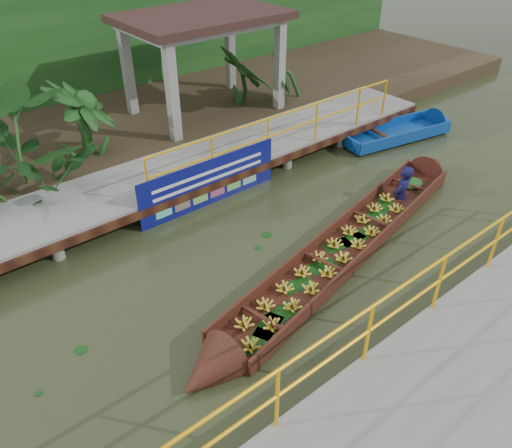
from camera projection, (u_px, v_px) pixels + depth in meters
ground at (265, 264)px, 9.60m from camera, size 80.00×80.00×0.00m
land_strip at (97, 130)px, 14.27m from camera, size 30.00×8.00×0.45m
far_dock at (171, 175)px, 11.53m from camera, size 16.00×2.06×1.66m
near_dock at (503, 362)px, 7.26m from camera, size 18.00×2.40×1.73m
pavilion at (202, 27)px, 13.60m from camera, size 4.40×3.00×3.00m
foliage_backdrop at (51, 48)px, 14.87m from camera, size 30.00×0.80×4.00m
vendor_boat at (357, 233)px, 10.10m from camera, size 9.21×2.79×1.97m
moored_blue_boat at (419, 128)px, 14.57m from camera, size 3.94×1.67×0.91m
blue_banner at (210, 182)px, 11.11m from camera, size 3.56×0.04×1.11m
tropical_plants at (81, 133)px, 11.67m from camera, size 14.24×1.24×1.54m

